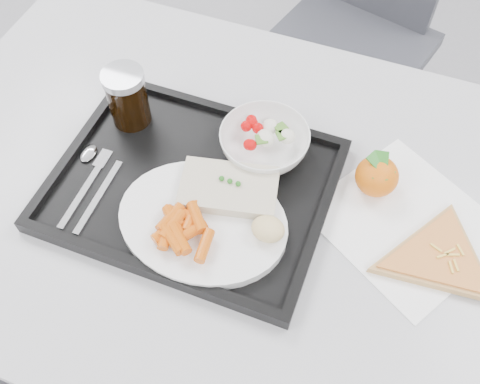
% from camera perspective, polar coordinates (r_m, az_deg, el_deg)
% --- Properties ---
extents(table, '(1.20, 0.80, 0.75)m').
position_cam_1_polar(table, '(0.95, -0.04, -2.22)').
color(table, '#B7B7B9').
rests_on(table, ground).
extents(chair, '(0.51, 0.51, 0.93)m').
position_cam_1_polar(chair, '(1.61, 12.37, 18.57)').
color(chair, '#32333A').
rests_on(chair, ground).
extents(tray, '(0.45, 0.35, 0.03)m').
position_cam_1_polar(tray, '(0.89, -5.08, 0.64)').
color(tray, black).
rests_on(tray, table).
extents(dinner_plate, '(0.27, 0.27, 0.02)m').
position_cam_1_polar(dinner_plate, '(0.84, -3.98, -3.17)').
color(dinner_plate, white).
rests_on(dinner_plate, tray).
extents(fish_fillet, '(0.17, 0.12, 0.03)m').
position_cam_1_polar(fish_fillet, '(0.85, -1.20, 0.41)').
color(fish_fillet, beige).
rests_on(fish_fillet, dinner_plate).
extents(bread_roll, '(0.06, 0.06, 0.03)m').
position_cam_1_polar(bread_roll, '(0.80, 3.01, -3.95)').
color(bread_roll, '#E3BC8B').
rests_on(bread_roll, dinner_plate).
extents(salad_bowl, '(0.15, 0.15, 0.05)m').
position_cam_1_polar(salad_bowl, '(0.91, 2.62, 5.30)').
color(salad_bowl, white).
rests_on(salad_bowl, tray).
extents(cola_glass, '(0.07, 0.07, 0.11)m').
position_cam_1_polar(cola_glass, '(0.95, -11.94, 9.93)').
color(cola_glass, black).
rests_on(cola_glass, tray).
extents(cutlery, '(0.08, 0.17, 0.01)m').
position_cam_1_polar(cutlery, '(0.92, -15.57, 1.57)').
color(cutlery, silver).
rests_on(cutlery, tray).
extents(napkin, '(0.34, 0.33, 0.00)m').
position_cam_1_polar(napkin, '(0.90, 17.22, -3.11)').
color(napkin, white).
rests_on(napkin, table).
extents(tangerine, '(0.09, 0.09, 0.07)m').
position_cam_1_polar(tangerine, '(0.90, 14.39, 1.66)').
color(tangerine, orange).
rests_on(tangerine, napkin).
extents(pizza_slice, '(0.31, 0.31, 0.02)m').
position_cam_1_polar(pizza_slice, '(0.87, 20.40, -6.55)').
color(pizza_slice, tan).
rests_on(pizza_slice, napkin).
extents(carrot_pile, '(0.10, 0.10, 0.02)m').
position_cam_1_polar(carrot_pile, '(0.81, -6.37, -3.77)').
color(carrot_pile, '#CC530C').
rests_on(carrot_pile, dinner_plate).
extents(salad_contents, '(0.10, 0.08, 0.02)m').
position_cam_1_polar(salad_contents, '(0.91, 2.64, 6.28)').
color(salad_contents, '#C20506').
rests_on(salad_contents, salad_bowl).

